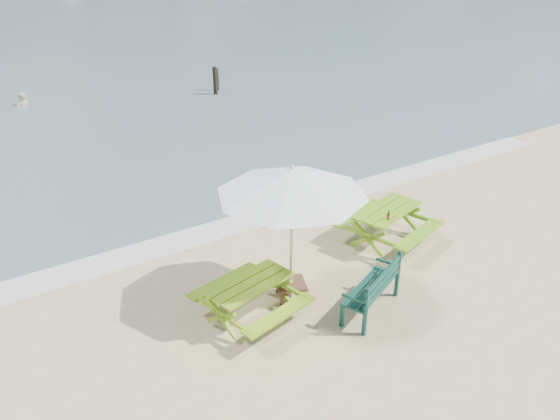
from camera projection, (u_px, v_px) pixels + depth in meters
foam_strip at (243, 223)px, 13.23m from camera, size 22.00×0.90×0.01m
picnic_table_left at (251, 300)px, 9.77m from camera, size 1.89×2.03×0.75m
picnic_table_right at (386, 226)px, 12.22m from camera, size 2.19×2.33×0.83m
park_bench at (370, 297)px, 9.99m from camera, size 1.59×1.05×0.93m
side_table at (291, 290)px, 10.37m from camera, size 0.71×0.71×0.35m
patio_umbrella at (292, 181)px, 9.38m from camera, size 3.54×3.54×2.68m
beer_bottle at (388, 216)px, 11.55m from camera, size 0.06×0.06×0.23m
swimmer at (25, 113)px, 22.86m from camera, size 0.74×0.62×1.71m
mooring_pilings at (216, 82)px, 24.38m from camera, size 0.58×0.78×1.41m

